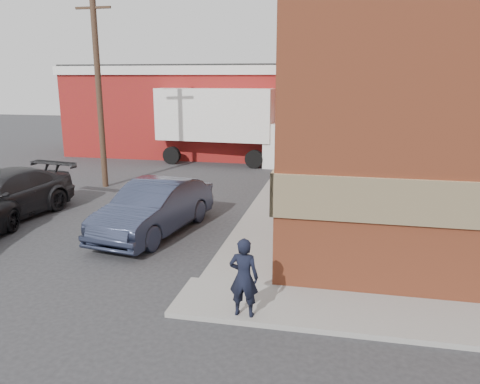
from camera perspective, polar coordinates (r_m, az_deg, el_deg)
The scene contains 7 objects.
ground at distance 11.60m, azimuth -3.57°, elevation -11.07°, with size 90.00×90.00×0.00m, color #28282B.
sidewalk_west at distance 19.85m, azimuth 5.07°, elevation -0.25°, with size 1.80×18.00×0.12m, color gray.
warehouse at distance 31.47m, azimuth -4.46°, elevation 10.06°, with size 16.30×8.30×5.60m.
utility_pole at distance 21.76m, azimuth -16.91°, elevation 12.93°, with size 2.00×0.26×9.00m.
man at distance 9.59m, azimuth 0.46°, elevation -10.36°, with size 0.61×0.40×1.66m, color black.
sedan at distance 15.10m, azimuth -10.39°, elevation -1.90°, with size 1.78×5.10×1.68m, color #2E344C.
box_truck at distance 26.88m, azimuth -1.04°, elevation 8.68°, with size 8.75×3.03×4.26m.
Camera 1 is at (2.88, -10.12, 4.89)m, focal length 35.00 mm.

